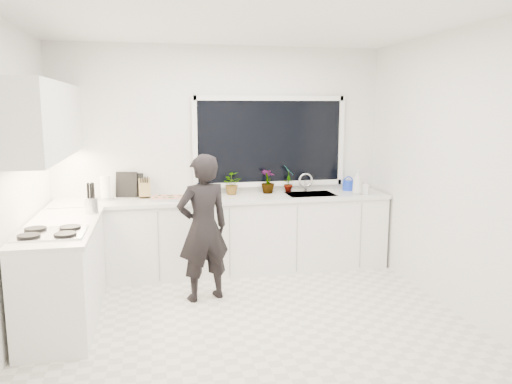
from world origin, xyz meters
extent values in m
cube|color=beige|center=(0.00, 0.00, -0.01)|extent=(4.00, 3.50, 0.02)
cube|color=white|center=(0.00, 1.76, 1.35)|extent=(4.00, 0.02, 2.70)
cube|color=white|center=(-2.01, 0.00, 1.35)|extent=(0.02, 3.50, 2.70)
cube|color=white|center=(2.01, 0.00, 1.35)|extent=(0.02, 3.50, 2.70)
cube|color=white|center=(0.00, 0.00, 2.71)|extent=(4.00, 3.50, 0.02)
cube|color=black|center=(0.60, 1.73, 1.55)|extent=(1.80, 0.02, 1.00)
cube|color=white|center=(0.00, 1.45, 0.44)|extent=(3.92, 0.58, 0.88)
cube|color=white|center=(-1.67, 0.35, 0.44)|extent=(0.58, 1.60, 0.88)
cube|color=silver|center=(0.00, 1.44, 0.90)|extent=(3.94, 0.62, 0.04)
cube|color=silver|center=(-1.67, 0.35, 0.90)|extent=(0.62, 1.60, 0.04)
cube|color=white|center=(-1.79, 0.70, 1.85)|extent=(0.34, 2.10, 0.70)
cube|color=silver|center=(1.05, 1.45, 0.87)|extent=(0.58, 0.42, 0.14)
cylinder|color=silver|center=(1.05, 1.65, 1.03)|extent=(0.03, 0.03, 0.22)
cube|color=black|center=(-1.69, 0.00, 0.94)|extent=(0.56, 0.48, 0.03)
imported|color=black|center=(-0.35, 0.63, 0.76)|extent=(0.63, 0.51, 1.51)
cube|color=#B3B3B7|center=(-0.66, 1.42, 0.94)|extent=(0.44, 0.35, 0.03)
cube|color=red|center=(-0.66, 1.42, 0.95)|extent=(0.40, 0.31, 0.01)
cylinder|color=#1636D1|center=(1.61, 1.61, 0.98)|extent=(0.18, 0.18, 0.13)
cylinder|color=white|center=(-1.37, 1.55, 1.05)|extent=(0.13, 0.13, 0.26)
cube|color=#A2814B|center=(-0.94, 1.59, 1.03)|extent=(0.14, 0.11, 0.22)
cylinder|color=silver|center=(-1.45, 0.80, 1.00)|extent=(0.13, 0.13, 0.16)
cube|color=black|center=(-1.06, 1.69, 1.06)|extent=(0.22, 0.04, 0.28)
cube|color=black|center=(-1.15, 1.69, 1.07)|extent=(0.25, 0.07, 0.30)
imported|color=#26662D|center=(-0.23, 1.61, 1.09)|extent=(0.21, 0.18, 0.34)
imported|color=#26662D|center=(0.09, 1.61, 1.05)|extent=(0.30, 0.31, 0.26)
imported|color=#26662D|center=(0.55, 1.61, 1.07)|extent=(0.23, 0.23, 0.30)
imported|color=#26662D|center=(0.81, 1.61, 1.09)|extent=(0.16, 0.20, 0.34)
imported|color=#D8BF66|center=(1.60, 1.30, 1.07)|extent=(0.16, 0.16, 0.31)
imported|color=#D8BF66|center=(1.70, 1.30, 1.02)|extent=(0.12, 0.12, 0.20)
camera|label=1|loc=(-0.82, -4.32, 1.97)|focal=35.00mm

